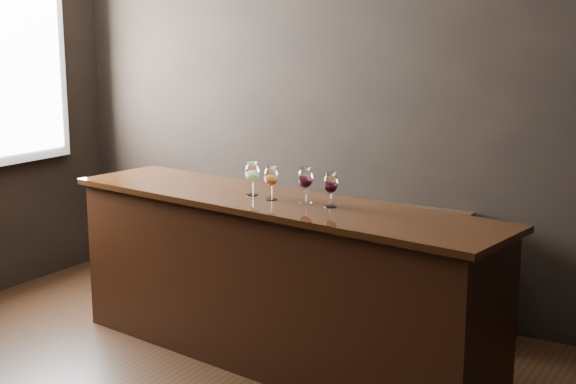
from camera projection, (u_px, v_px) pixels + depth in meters
The scene contains 8 objects.
room_shell at pixel (125, 57), 3.67m from camera, with size 5.02×4.52×2.81m.
bar_counter at pixel (275, 284), 4.68m from camera, with size 2.71×0.59×0.95m, color black.
bar_top at pixel (275, 202), 4.58m from camera, with size 2.80×0.65×0.04m, color black.
back_bar_shelf at pixel (313, 254), 5.60m from camera, with size 2.17×0.40×0.78m, color black.
glass_white at pixel (252, 173), 4.66m from camera, with size 0.08×0.08×0.20m.
glass_amber at pixel (271, 177), 4.54m from camera, with size 0.08×0.08×0.19m.
glass_red_a at pixel (305, 179), 4.46m from camera, with size 0.08×0.08×0.20m.
glass_red_b at pixel (331, 184), 4.35m from camera, with size 0.08×0.08×0.19m.
Camera 1 is at (2.32, -2.69, 1.94)m, focal length 50.00 mm.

